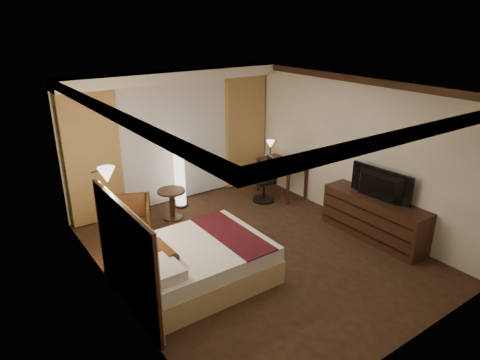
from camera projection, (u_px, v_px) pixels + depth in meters
floor at (254, 252)px, 7.10m from camera, size 4.50×5.50×0.01m
ceiling at (256, 88)px, 6.13m from camera, size 4.50×5.50×0.01m
back_wall at (173, 137)px, 8.71m from camera, size 4.50×0.02×2.70m
left_wall at (113, 211)px, 5.40m from camera, size 0.02×5.50×2.70m
right_wall at (353, 151)px, 7.83m from camera, size 0.02×5.50×2.70m
crown_molding at (256, 92)px, 6.15m from camera, size 4.50×5.50×0.12m
soffit at (176, 76)px, 8.07m from camera, size 4.50×0.50×0.20m
curtain_sheer at (176, 143)px, 8.69m from camera, size 2.48×0.04×2.45m
curtain_left_drape at (93, 159)px, 7.72m from camera, size 1.00×0.14×2.45m
curtain_right_drape at (245, 131)px, 9.56m from camera, size 1.00×0.14×2.45m
wall_sconce at (107, 175)px, 5.86m from camera, size 0.24×0.24×0.24m
bed at (197, 263)px, 6.23m from camera, size 2.03×1.58×0.59m
headboard at (127, 257)px, 5.51m from camera, size 0.12×1.88×1.50m
armchair at (129, 217)px, 7.47m from camera, size 0.97×0.94×0.77m
side_table at (172, 204)px, 8.18m from camera, size 0.53×0.53×0.58m
floor_lamp at (180, 175)px, 8.57m from camera, size 0.28×0.28×1.35m
desk at (281, 178)px, 9.24m from camera, size 0.55×1.10×0.75m
desk_lamp at (270, 150)px, 9.35m from camera, size 0.18×0.18×0.34m
office_chair at (264, 180)px, 8.89m from camera, size 0.53×0.53×0.95m
dresser at (374, 218)px, 7.43m from camera, size 0.50×1.93×0.75m
television at (377, 180)px, 7.16m from camera, size 0.73×1.19×0.15m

